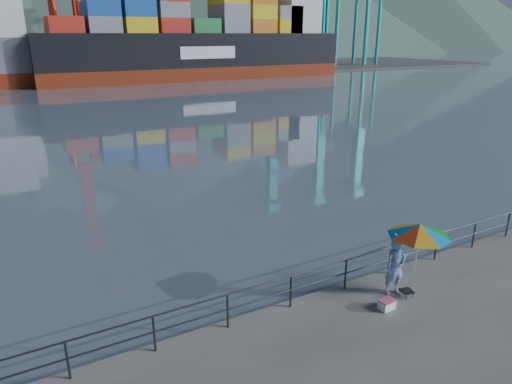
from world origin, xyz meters
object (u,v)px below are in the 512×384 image
fisherman (395,267)px  container_ship (206,43)px  cooler_bag (387,305)px  beach_umbrella (420,230)px

fisherman → container_ship: 74.78m
cooler_bag → container_ship: bearing=66.9°
beach_umbrella → cooler_bag: bearing=-167.3°
fisherman → container_ship: bearing=79.3°
beach_umbrella → fisherman: bearing=159.1°
beach_umbrella → container_ship: bearing=71.5°
container_ship → fisherman: bearing=-109.0°
beach_umbrella → cooler_bag: beach_umbrella is taller
cooler_bag → fisherman: bearing=31.3°
fisherman → container_ship: size_ratio=0.03×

